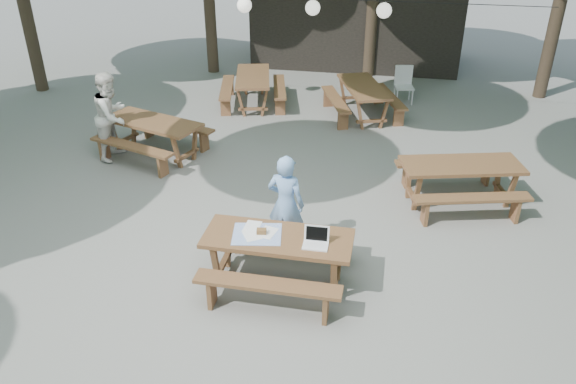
% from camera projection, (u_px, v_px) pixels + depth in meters
% --- Properties ---
extents(ground, '(80.00, 80.00, 0.00)m').
position_uv_depth(ground, '(262.00, 243.00, 8.67)').
color(ground, slate).
rests_on(ground, ground).
extents(pavilion, '(6.00, 3.00, 2.80)m').
position_uv_depth(pavilion, '(358.00, 14.00, 16.92)').
color(pavilion, black).
rests_on(pavilion, ground).
extents(main_picnic_table, '(2.00, 1.58, 0.75)m').
position_uv_depth(main_picnic_table, '(278.00, 259.00, 7.66)').
color(main_picnic_table, '#4D361B').
rests_on(main_picnic_table, ground).
extents(picnic_table_nw, '(2.30, 2.09, 0.75)m').
position_uv_depth(picnic_table_nw, '(154.00, 138.00, 11.29)').
color(picnic_table_nw, '#4D361B').
rests_on(picnic_table_nw, ground).
extents(picnic_table_ne, '(2.23, 2.00, 0.75)m').
position_uv_depth(picnic_table_ne, '(459.00, 183.00, 9.60)').
color(picnic_table_ne, '#4D361B').
rests_on(picnic_table_ne, ground).
extents(picnic_table_far_w, '(1.97, 2.21, 0.75)m').
position_uv_depth(picnic_table_far_w, '(253.00, 90.00, 13.90)').
color(picnic_table_far_w, '#4D361B').
rests_on(picnic_table_far_w, ground).
extents(picnic_table_far_e, '(2.14, 2.33, 0.75)m').
position_uv_depth(picnic_table_far_e, '(363.00, 100.00, 13.21)').
color(picnic_table_far_e, '#4D361B').
rests_on(picnic_table_far_e, ground).
extents(woman, '(0.62, 0.47, 1.54)m').
position_uv_depth(woman, '(286.00, 204.00, 8.20)').
color(woman, '#7FACE7').
rests_on(woman, ground).
extents(second_person, '(0.71, 0.89, 1.75)m').
position_uv_depth(second_person, '(112.00, 116.00, 11.01)').
color(second_person, white).
rests_on(second_person, ground).
extents(plastic_chair, '(0.52, 0.52, 0.90)m').
position_uv_depth(plastic_chair, '(403.00, 92.00, 14.11)').
color(plastic_chair, silver).
rests_on(plastic_chair, ground).
extents(laptop, '(0.34, 0.27, 0.24)m').
position_uv_depth(laptop, '(316.00, 240.00, 7.30)').
color(laptop, white).
rests_on(laptop, main_picnic_table).
extents(tabletop_clutter, '(0.73, 0.65, 0.08)m').
position_uv_depth(tabletop_clutter, '(258.00, 233.00, 7.53)').
color(tabletop_clutter, '#3D6FD0').
rests_on(tabletop_clutter, main_picnic_table).
extents(paper_lanterns, '(9.00, 0.34, 0.38)m').
position_uv_depth(paper_lanterns, '(313.00, 8.00, 12.69)').
color(paper_lanterns, black).
rests_on(paper_lanterns, ground).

